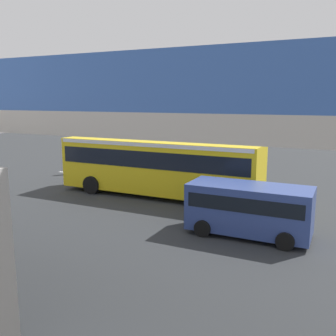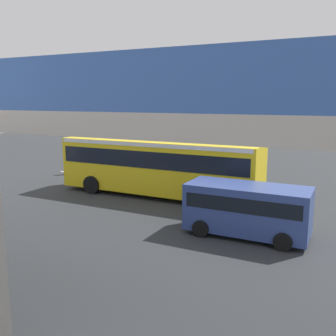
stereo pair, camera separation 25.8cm
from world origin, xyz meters
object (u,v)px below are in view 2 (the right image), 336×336
(parked_van, at_px, (247,207))
(city_bus, at_px, (158,163))
(traffic_sign, at_px, (195,158))
(pedestrian, at_px, (75,162))

(parked_van, bearing_deg, city_bus, -32.99)
(city_bus, height_order, traffic_sign, city_bus)
(city_bus, xyz_separation_m, pedestrian, (8.45, -2.90, -1.00))
(traffic_sign, bearing_deg, parked_van, 127.16)
(pedestrian, height_order, traffic_sign, traffic_sign)
(pedestrian, distance_m, traffic_sign, 9.74)
(city_bus, relative_size, parked_van, 2.40)
(parked_van, height_order, traffic_sign, traffic_sign)
(city_bus, distance_m, pedestrian, 8.99)
(parked_van, bearing_deg, traffic_sign, -52.84)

